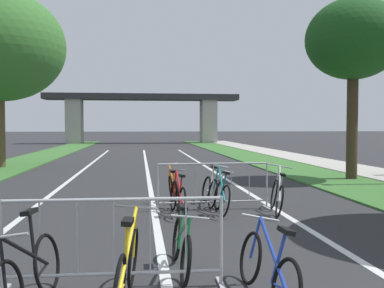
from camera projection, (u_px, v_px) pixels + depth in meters
grass_verge_left at (30, 160)px, 23.72m from camera, size 2.65×55.69×0.05m
grass_verge_right at (254, 158)px, 25.20m from camera, size 2.65×55.69×0.05m
sidewalk_path_right at (296, 157)px, 25.50m from camera, size 2.36×55.69×0.08m
lane_stripe_center at (147, 172)px, 17.84m from camera, size 0.14×32.22×0.01m
lane_stripe_right_lane at (213, 171)px, 18.16m from camera, size 0.14×32.22×0.01m
lane_stripe_left_lane at (80, 172)px, 17.52m from camera, size 0.14×32.22×0.01m
overpass_bridge at (143, 109)px, 47.37m from camera, size 20.76×2.90×5.32m
tree_right_pine_far at (353, 41)px, 14.91m from camera, size 3.24×3.24×6.21m
crowd_barrier_nearest at (114, 244)px, 4.96m from camera, size 2.53×0.50×1.05m
crowd_barrier_second at (213, 186)px, 9.69m from camera, size 2.53×0.52×1.05m
bicycle_silver_0 at (277, 195)px, 9.34m from camera, size 0.70×1.64×1.03m
bicycle_blue_1 at (267, 269)px, 4.63m from camera, size 0.46×1.67×0.85m
bicycle_orange_2 at (174, 190)px, 10.10m from camera, size 0.44×1.68×0.98m
bicycle_white_3 at (213, 190)px, 10.23m from camera, size 0.58×1.73×0.92m
bicycle_yellow_4 at (127, 268)px, 4.51m from camera, size 0.47×1.76×0.97m
bicycle_teal_5 at (219, 195)px, 9.36m from camera, size 0.47×1.67×1.03m
bicycle_red_6 at (178, 197)px, 9.17m from camera, size 0.43×1.61×0.94m
bicycle_black_7 at (29, 274)px, 4.38m from camera, size 0.61×1.62×0.99m
bicycle_green_8 at (181, 246)px, 5.57m from camera, size 0.46×1.61×0.84m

